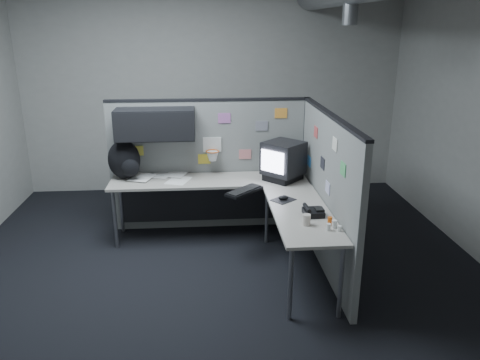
{
  "coord_description": "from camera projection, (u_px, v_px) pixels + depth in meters",
  "views": [
    {
      "loc": [
        -0.14,
        -4.24,
        2.45
      ],
      "look_at": [
        0.22,
        0.35,
        0.92
      ],
      "focal_mm": 35.0,
      "sensor_mm": 36.0,
      "label": 1
    }
  ],
  "objects": [
    {
      "name": "partition_back",
      "position": [
        195.0,
        152.0,
        5.63
      ],
      "size": [
        2.44,
        0.42,
        1.63
      ],
      "color": "slate",
      "rests_on": "ground"
    },
    {
      "name": "cup",
      "position": [
        307.0,
        220.0,
        4.22
      ],
      "size": [
        0.1,
        0.1,
        0.1
      ],
      "primitive_type": "cylinder",
      "rotation": [
        0.0,
        0.0,
        -0.37
      ],
      "color": "#BEB2A7",
      "rests_on": "desk"
    },
    {
      "name": "papers",
      "position": [
        155.0,
        175.0,
        5.61
      ],
      "size": [
        0.89,
        0.78,
        0.02
      ],
      "rotation": [
        0.0,
        0.0,
        -0.34
      ],
      "color": "white",
      "rests_on": "desk"
    },
    {
      "name": "monitor",
      "position": [
        283.0,
        161.0,
        5.41
      ],
      "size": [
        0.56,
        0.56,
        0.45
      ],
      "rotation": [
        0.0,
        0.0,
        -0.01
      ],
      "color": "black",
      "rests_on": "desk"
    },
    {
      "name": "partition_right",
      "position": [
        326.0,
        192.0,
        4.82
      ],
      "size": [
        0.07,
        2.23,
        1.63
      ],
      "color": "slate",
      "rests_on": "ground"
    },
    {
      "name": "desk",
      "position": [
        231.0,
        196.0,
        5.28
      ],
      "size": [
        2.31,
        2.11,
        0.73
      ],
      "color": "#A09B91",
      "rests_on": "ground"
    },
    {
      "name": "phone",
      "position": [
        313.0,
        212.0,
        4.45
      ],
      "size": [
        0.19,
        0.2,
        0.09
      ],
      "rotation": [
        0.0,
        0.0,
        -0.13
      ],
      "color": "black",
      "rests_on": "desk"
    },
    {
      "name": "keyboard",
      "position": [
        244.0,
        191.0,
        5.05
      ],
      "size": [
        0.44,
        0.44,
        0.04
      ],
      "rotation": [
        0.0,
        0.0,
        0.0
      ],
      "color": "black",
      "rests_on": "desk"
    },
    {
      "name": "bottles",
      "position": [
        332.0,
        225.0,
        4.16
      ],
      "size": [
        0.13,
        0.17,
        0.08
      ],
      "rotation": [
        0.0,
        0.0,
        -0.07
      ],
      "color": "silver",
      "rests_on": "desk"
    },
    {
      "name": "room",
      "position": [
        281.0,
        67.0,
        4.18
      ],
      "size": [
        5.62,
        5.62,
        3.22
      ],
      "color": "black",
      "rests_on": "ground"
    },
    {
      "name": "mouse",
      "position": [
        283.0,
        199.0,
        4.83
      ],
      "size": [
        0.28,
        0.28,
        0.05
      ],
      "rotation": [
        0.0,
        0.0,
        -0.11
      ],
      "color": "black",
      "rests_on": "desk"
    },
    {
      "name": "backpack",
      "position": [
        125.0,
        160.0,
        5.44
      ],
      "size": [
        0.43,
        0.39,
        0.46
      ],
      "rotation": [
        0.0,
        0.0,
        0.25
      ],
      "color": "black",
      "rests_on": "desk"
    }
  ]
}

